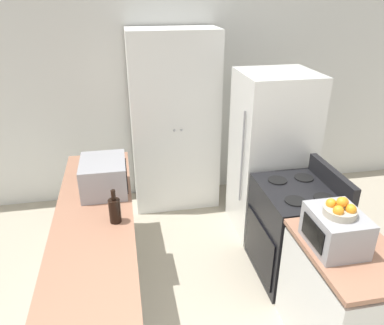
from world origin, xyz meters
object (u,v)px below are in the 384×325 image
object	(u,v)px
pantry_cabinet	(174,122)
wine_bottle	(115,210)
toaster_oven	(336,230)
microwave	(104,176)
stove	(294,231)
fruit_bowl	(340,209)
refrigerator	(271,155)

from	to	relation	value
pantry_cabinet	wine_bottle	world-z (taller)	pantry_cabinet
toaster_oven	microwave	bearing A→B (deg)	144.75
stove	fruit_bowl	distance (m)	1.09
wine_bottle	microwave	bearing A→B (deg)	99.53
wine_bottle	fruit_bowl	world-z (taller)	fruit_bowl
refrigerator	fruit_bowl	bearing A→B (deg)	-96.70
microwave	toaster_oven	distance (m)	1.86
stove	fruit_bowl	xyz separation A→B (m)	(-0.14, -0.79, 0.74)
pantry_cabinet	toaster_oven	size ratio (longest dim) A/B	5.37
wine_bottle	toaster_oven	xyz separation A→B (m)	(1.43, -0.57, 0.03)
stove	toaster_oven	xyz separation A→B (m)	(-0.13, -0.77, 0.56)
pantry_cabinet	microwave	size ratio (longest dim) A/B	4.59
toaster_oven	wine_bottle	bearing A→B (deg)	158.27
refrigerator	wine_bottle	world-z (taller)	refrigerator
wine_bottle	toaster_oven	distance (m)	1.54
wine_bottle	stove	bearing A→B (deg)	7.21
toaster_oven	stove	bearing A→B (deg)	80.29
pantry_cabinet	toaster_oven	xyz separation A→B (m)	(0.74, -2.28, -0.03)
stove	wine_bottle	distance (m)	1.67
refrigerator	wine_bottle	size ratio (longest dim) A/B	6.54
stove	microwave	distance (m)	1.77
pantry_cabinet	refrigerator	size ratio (longest dim) A/B	1.20
stove	toaster_oven	distance (m)	0.96
stove	refrigerator	distance (m)	0.88
pantry_cabinet	stove	size ratio (longest dim) A/B	1.99
pantry_cabinet	toaster_oven	world-z (taller)	pantry_cabinet
stove	wine_bottle	world-z (taller)	wine_bottle
refrigerator	stove	bearing A→B (deg)	-93.35
refrigerator	toaster_oven	world-z (taller)	refrigerator
fruit_bowl	microwave	bearing A→B (deg)	144.26
microwave	fruit_bowl	size ratio (longest dim) A/B	2.16
pantry_cabinet	refrigerator	distance (m)	1.19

